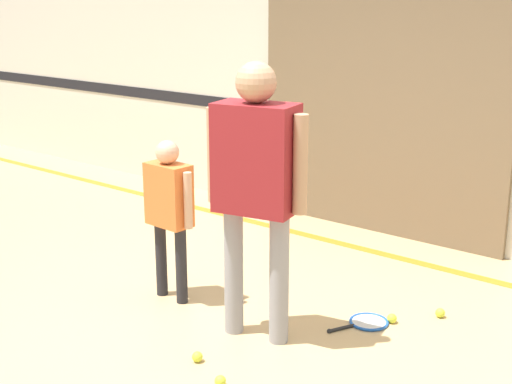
{
  "coord_description": "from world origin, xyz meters",
  "views": [
    {
      "loc": [
        2.68,
        -3.18,
        2.17
      ],
      "look_at": [
        0.05,
        0.13,
        0.98
      ],
      "focal_mm": 50.0,
      "sensor_mm": 36.0,
      "label": 1
    }
  ],
  "objects_px": {
    "person_instructor": "(256,173)",
    "tennis_ball_by_spare_racket": "(392,318)",
    "tennis_ball_stray_left": "(440,313)",
    "tennis_ball_stray_right": "(220,381)",
    "person_student_left": "(169,203)",
    "racket_spare_on_floor": "(367,322)",
    "tennis_ball_near_instructor": "(197,357)"
  },
  "relations": [
    {
      "from": "person_instructor",
      "to": "tennis_ball_by_spare_racket",
      "type": "xyz_separation_m",
      "value": [
        0.61,
        0.72,
        -1.07
      ]
    },
    {
      "from": "person_instructor",
      "to": "tennis_ball_stray_left",
      "type": "height_order",
      "value": "person_instructor"
    },
    {
      "from": "tennis_ball_stray_left",
      "to": "tennis_ball_stray_right",
      "type": "xyz_separation_m",
      "value": [
        -0.6,
        -1.62,
        0.0
      ]
    },
    {
      "from": "person_student_left",
      "to": "tennis_ball_stray_right",
      "type": "distance_m",
      "value": 1.46
    },
    {
      "from": "racket_spare_on_floor",
      "to": "tennis_ball_stray_right",
      "type": "distance_m",
      "value": 1.24
    },
    {
      "from": "person_student_left",
      "to": "tennis_ball_stray_left",
      "type": "bearing_deg",
      "value": 31.33
    },
    {
      "from": "racket_spare_on_floor",
      "to": "person_student_left",
      "type": "bearing_deg",
      "value": -43.37
    },
    {
      "from": "person_student_left",
      "to": "tennis_ball_stray_right",
      "type": "bearing_deg",
      "value": -30.26
    },
    {
      "from": "tennis_ball_by_spare_racket",
      "to": "tennis_ball_stray_right",
      "type": "xyz_separation_m",
      "value": [
        -0.38,
        -1.33,
        0.0
      ]
    },
    {
      "from": "person_student_left",
      "to": "racket_spare_on_floor",
      "type": "relative_size",
      "value": 2.45
    },
    {
      "from": "person_student_left",
      "to": "tennis_ball_near_instructor",
      "type": "distance_m",
      "value": 1.2
    },
    {
      "from": "person_student_left",
      "to": "tennis_ball_stray_right",
      "type": "relative_size",
      "value": 17.88
    },
    {
      "from": "racket_spare_on_floor",
      "to": "tennis_ball_near_instructor",
      "type": "bearing_deg",
      "value": -1.31
    },
    {
      "from": "tennis_ball_stray_right",
      "to": "tennis_ball_by_spare_racket",
      "type": "bearing_deg",
      "value": 74.01
    },
    {
      "from": "person_instructor",
      "to": "tennis_ball_by_spare_racket",
      "type": "relative_size",
      "value": 26.94
    },
    {
      "from": "person_instructor",
      "to": "tennis_ball_near_instructor",
      "type": "relative_size",
      "value": 26.94
    },
    {
      "from": "tennis_ball_near_instructor",
      "to": "tennis_ball_by_spare_racket",
      "type": "height_order",
      "value": "same"
    },
    {
      "from": "racket_spare_on_floor",
      "to": "tennis_ball_by_spare_racket",
      "type": "distance_m",
      "value": 0.17
    },
    {
      "from": "person_student_left",
      "to": "racket_spare_on_floor",
      "type": "bearing_deg",
      "value": 23.88
    },
    {
      "from": "tennis_ball_by_spare_racket",
      "to": "tennis_ball_stray_right",
      "type": "height_order",
      "value": "same"
    },
    {
      "from": "person_student_left",
      "to": "tennis_ball_by_spare_racket",
      "type": "xyz_separation_m",
      "value": [
        1.46,
        0.64,
        -0.7
      ]
    },
    {
      "from": "person_student_left",
      "to": "tennis_ball_stray_left",
      "type": "height_order",
      "value": "person_student_left"
    },
    {
      "from": "tennis_ball_near_instructor",
      "to": "tennis_ball_stray_left",
      "type": "xyz_separation_m",
      "value": [
        0.89,
        1.49,
        0.0
      ]
    },
    {
      "from": "racket_spare_on_floor",
      "to": "tennis_ball_near_instructor",
      "type": "height_order",
      "value": "tennis_ball_near_instructor"
    },
    {
      "from": "tennis_ball_stray_left",
      "to": "tennis_ball_stray_right",
      "type": "relative_size",
      "value": 1.0
    },
    {
      "from": "person_instructor",
      "to": "tennis_ball_by_spare_racket",
      "type": "distance_m",
      "value": 1.42
    },
    {
      "from": "tennis_ball_stray_left",
      "to": "tennis_ball_near_instructor",
      "type": "bearing_deg",
      "value": -120.9
    },
    {
      "from": "tennis_ball_near_instructor",
      "to": "tennis_ball_stray_left",
      "type": "bearing_deg",
      "value": 59.1
    },
    {
      "from": "tennis_ball_stray_left",
      "to": "person_student_left",
      "type": "bearing_deg",
      "value": -151.21
    },
    {
      "from": "person_student_left",
      "to": "tennis_ball_by_spare_racket",
      "type": "bearing_deg",
      "value": 26.14
    },
    {
      "from": "tennis_ball_stray_left",
      "to": "person_instructor",
      "type": "bearing_deg",
      "value": -129.43
    },
    {
      "from": "tennis_ball_by_spare_racket",
      "to": "tennis_ball_near_instructor",
      "type": "bearing_deg",
      "value": -119.16
    }
  ]
}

